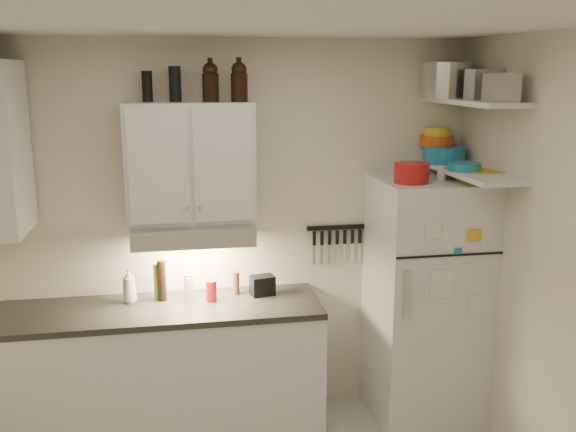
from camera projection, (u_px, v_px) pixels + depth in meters
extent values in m
cube|color=white|center=(267.00, 16.00, 2.65)|extent=(3.20, 3.00, 0.02)
cube|color=beige|center=(236.00, 234.00, 4.39)|extent=(3.20, 0.02, 2.60)
cube|color=silver|center=(159.00, 376.00, 4.18)|extent=(2.10, 0.60, 0.88)
cube|color=#2C2A26|center=(156.00, 310.00, 4.08)|extent=(2.10, 0.62, 0.04)
cube|color=silver|center=(190.00, 162.00, 4.05)|extent=(0.80, 0.33, 0.75)
cube|color=silver|center=(193.00, 231.00, 4.08)|extent=(0.76, 0.46, 0.12)
cube|color=silver|center=(425.00, 302.00, 4.37)|extent=(0.70, 0.68, 1.70)
cube|color=silver|center=(475.00, 102.00, 3.97)|extent=(0.30, 0.95, 0.03)
cube|color=silver|center=(470.00, 172.00, 4.07)|extent=(0.30, 0.95, 0.03)
cube|color=black|center=(336.00, 227.00, 4.48)|extent=(0.42, 0.02, 0.03)
cylinder|color=#A21412|center=(412.00, 173.00, 4.02)|extent=(0.28, 0.28, 0.13)
cube|color=gold|center=(480.00, 177.00, 4.02)|extent=(0.22, 0.26, 0.08)
cylinder|color=silver|center=(441.00, 173.00, 4.12)|extent=(0.07, 0.07, 0.09)
cylinder|color=silver|center=(447.00, 80.00, 4.21)|extent=(0.34, 0.34, 0.23)
cube|color=#AAAAAD|center=(483.00, 84.00, 3.95)|extent=(0.19, 0.17, 0.18)
cube|color=#AAAAAD|center=(501.00, 87.00, 3.64)|extent=(0.17, 0.17, 0.16)
cylinder|color=teal|center=(444.00, 155.00, 4.36)|extent=(0.28, 0.28, 0.11)
cylinder|color=#BB4711|center=(436.00, 141.00, 4.39)|extent=(0.23, 0.23, 0.07)
cylinder|color=gold|center=(437.00, 131.00, 4.37)|extent=(0.18, 0.18, 0.06)
cylinder|color=teal|center=(464.00, 167.00, 4.03)|extent=(0.26, 0.26, 0.05)
cylinder|color=black|center=(175.00, 84.00, 3.97)|extent=(0.09, 0.09, 0.22)
cylinder|color=black|center=(147.00, 86.00, 3.97)|extent=(0.07, 0.07, 0.19)
imported|color=silver|center=(129.00, 283.00, 4.14)|extent=(0.12, 0.13, 0.26)
cylinder|color=brown|center=(236.00, 283.00, 4.30)|extent=(0.06, 0.06, 0.16)
cylinder|color=#4D741D|center=(157.00, 282.00, 4.19)|extent=(0.05, 0.05, 0.24)
cylinder|color=black|center=(162.00, 281.00, 4.17)|extent=(0.07, 0.07, 0.27)
cylinder|color=silver|center=(189.00, 287.00, 4.18)|extent=(0.08, 0.08, 0.18)
cylinder|color=#A21412|center=(211.00, 291.00, 4.17)|extent=(0.08, 0.08, 0.14)
cube|color=black|center=(262.00, 285.00, 4.29)|extent=(0.17, 0.14, 0.13)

